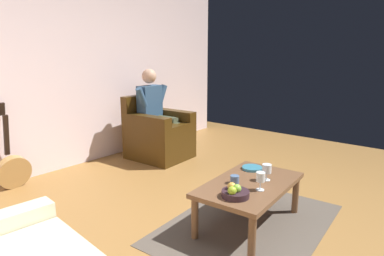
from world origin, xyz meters
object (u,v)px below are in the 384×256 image
Objects in this scene: armchair at (158,135)px; guitar at (13,169)px; fruit_bowl at (235,192)px; candle_jar at (235,179)px; person_seated at (156,110)px; coffee_table at (250,188)px; wine_glass_near at (261,178)px; wine_glass_far at (267,170)px; decorative_dish at (252,168)px.

armchair is 1.91m from guitar.
fruit_bowl is 2.83× the size of candle_jar.
person_seated is 2.27m from coffee_table.
wine_glass_near is at bearing 159.81° from fruit_bowl.
wine_glass_far is at bearing 142.68° from candle_jar.
wine_glass_near is 0.80× the size of decorative_dish.
wine_glass_far is 0.31m from candle_jar.
decorative_dish is 2.52× the size of candle_jar.
decorative_dish is (0.57, 1.88, 0.07)m from armchair.
wine_glass_near is 1.05× the size of wine_glass_far.
person_seated reaches higher than coffee_table.
coffee_table is at bearing 111.27° from guitar.
armchair is at bearing 166.22° from guitar.
armchair is at bearing -120.27° from fruit_bowl.
candle_jar is at bearing 59.96° from person_seated.
wine_glass_near is 0.52m from decorative_dish.
fruit_bowl is at bearing 103.95° from guitar.
guitar is 4.43× the size of fruit_bowl.
wine_glass_near is 0.71× the size of fruit_bowl.
candle_jar is (0.98, 1.96, -0.26)m from person_seated.
wine_glass_far is (-0.14, 0.08, 0.15)m from coffee_table.
fruit_bowl is at bearing -20.19° from wine_glass_near.
fruit_bowl is at bearing 18.24° from decorative_dish.
wine_glass_near is at bearing 58.19° from coffee_table.
wine_glass_near is 0.24m from wine_glass_far.
fruit_bowl is at bearing 9.74° from coffee_table.
wine_glass_near is at bearing 36.85° from decorative_dish.
wine_glass_near is 0.25m from candle_jar.
decorative_dish is (0.57, 1.90, -0.29)m from person_seated.
candle_jar is (0.00, -0.24, -0.07)m from wine_glass_near.
coffee_table is 6.90× the size of wine_glass_near.
wine_glass_near is (0.09, 0.15, 0.16)m from coffee_table.
armchair is 2.25m from wine_glass_far.
wine_glass_near is at bearing 15.26° from wine_glass_far.
candle_jar is at bearing 59.62° from armchair.
armchair is 4.60× the size of decorative_dish.
wine_glass_far is (0.74, 2.15, -0.20)m from person_seated.
guitar is at bearing -76.05° from fruit_bowl.
person_seated is (0.00, -0.03, 0.36)m from armchair.
candle_jar is at bearing -37.32° from wine_glass_far.
coffee_table is 0.24m from wine_glass_near.
wine_glass_far is at bearing 113.35° from guitar.
person_seated is at bearing -113.20° from coffee_table.
wine_glass_far is (-0.23, -0.06, -0.01)m from wine_glass_near.
armchair is 4.10× the size of fruit_bowl.
wine_glass_far is 1.91× the size of candle_jar.
wine_glass_far is 0.48m from fruit_bowl.
fruit_bowl reaches higher than candle_jar.
person_seated reaches higher than wine_glass_near.
armchair is 11.62× the size of candle_jar.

